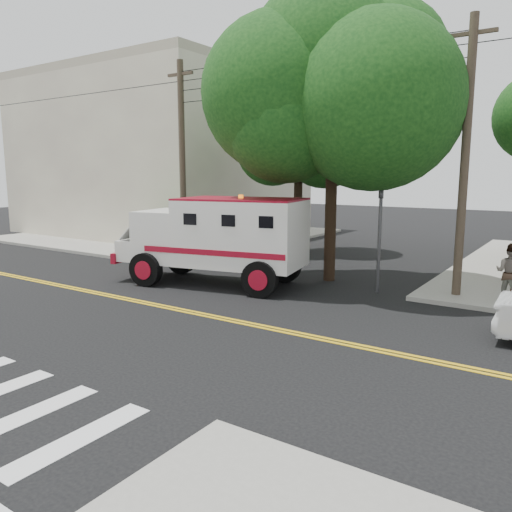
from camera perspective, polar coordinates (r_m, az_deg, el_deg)
The scene contains 12 objects.
ground at distance 15.30m, azimuth -7.57°, elevation -6.37°, with size 100.00×100.00×0.00m, color black.
sidewalk_nw at distance 34.05m, azimuth -9.60°, elevation 2.47°, with size 17.00×17.00×0.15m, color gray.
building_left at distance 36.28m, azimuth -10.50°, elevation 10.90°, with size 16.00×14.00×10.00m, color #BAAC99.
utility_pole_left at distance 22.93m, azimuth -8.41°, elevation 10.24°, with size 0.28×0.28×9.00m, color #382D23.
utility_pole_right at distance 17.54m, azimuth 22.76°, elevation 9.88°, with size 0.28×0.28×9.00m, color #382D23.
tree_main at distance 19.15m, azimuth 9.73°, elevation 18.50°, with size 6.08×5.70×9.85m.
tree_left at distance 26.02m, azimuth 5.32°, elevation 12.91°, with size 4.48×4.20×7.70m.
traffic_signal at distance 17.74m, azimuth 13.96°, elevation 2.96°, with size 0.15×0.18×3.60m.
accessibility_sign at distance 23.63m, azimuth -9.03°, elevation 2.58°, with size 0.45×0.10×2.02m.
palm_planter at distance 24.77m, azimuth -10.43°, elevation 3.51°, with size 3.52×2.63×2.36m.
armored_truck at distance 18.59m, azimuth -4.33°, elevation 2.34°, with size 7.53×4.03×3.26m.
pedestrian_b at distance 17.58m, azimuth 27.03°, elevation -1.68°, with size 0.89×0.70×1.84m, color gray.
Camera 1 is at (9.80, -10.99, 4.16)m, focal length 35.00 mm.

